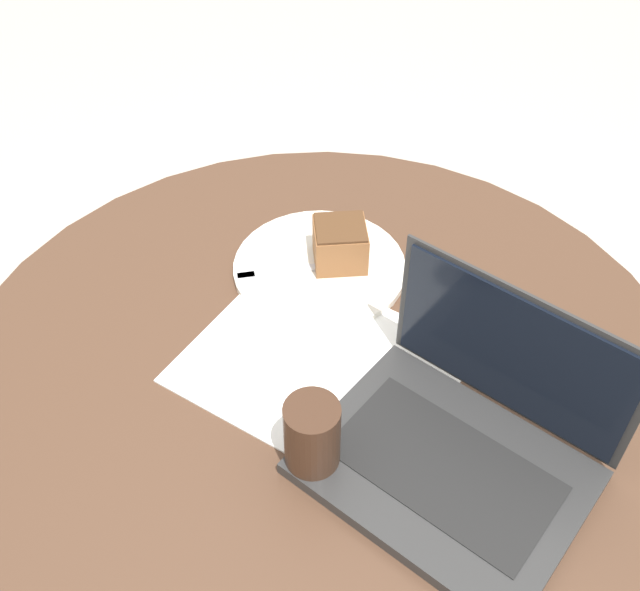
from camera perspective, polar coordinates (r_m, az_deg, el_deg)
name	(u,v)px	position (r m, az deg, el deg)	size (l,w,h in m)	color
ground_plane	(320,591)	(1.64, 0.03, -21.59)	(12.00, 12.00, 0.00)	#B7AD9E
dining_table	(320,421)	(1.12, 0.04, -9.56)	(1.02, 1.02, 0.72)	#4C3323
paper_document	(323,365)	(1.02, 0.21, -5.29)	(0.36, 0.30, 0.00)	white
plate	(320,267)	(1.15, -0.04, 2.15)	(0.26, 0.26, 0.01)	silver
cake_slice	(340,244)	(1.13, 1.54, 3.95)	(0.11, 0.11, 0.07)	brown
fork	(281,271)	(1.13, -3.01, 1.84)	(0.13, 0.14, 0.00)	silver
coffee_glass	(312,439)	(0.88, -0.60, -10.87)	(0.07, 0.07, 0.11)	#3D2619
laptop	(460,443)	(0.92, 10.62, -11.01)	(0.33, 0.27, 0.21)	#2D2D2D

